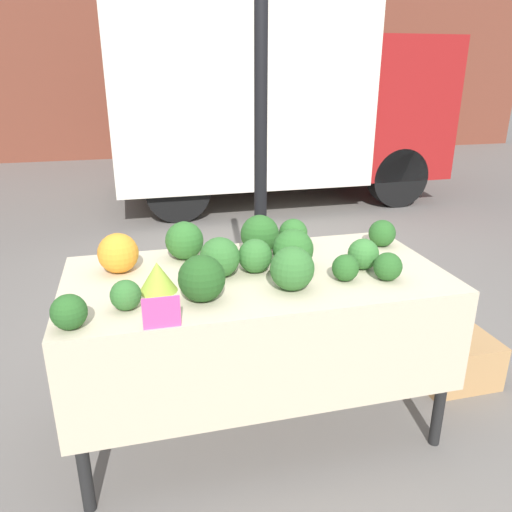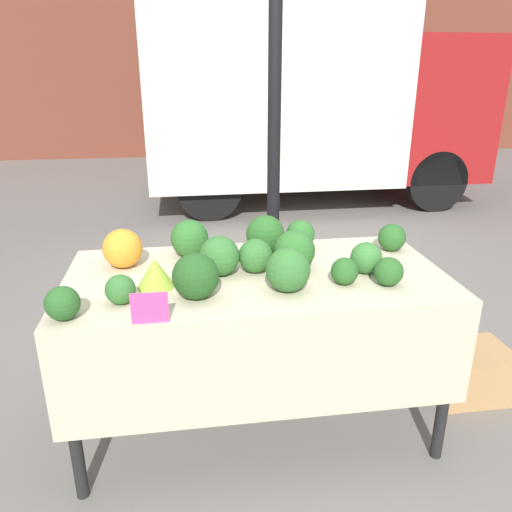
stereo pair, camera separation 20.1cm
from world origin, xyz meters
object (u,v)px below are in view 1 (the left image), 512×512
(parked_truck, at_px, (262,88))
(price_sign, at_px, (161,313))
(orange_cauliflower, at_px, (118,253))
(produce_crate, at_px, (455,360))

(parked_truck, xyz_separation_m, price_sign, (-1.64, -4.89, -0.54))
(price_sign, bearing_deg, orange_cauliflower, 104.55)
(produce_crate, bearing_deg, price_sign, -163.54)
(orange_cauliflower, xyz_separation_m, produce_crate, (1.72, -0.09, -0.75))
(orange_cauliflower, bearing_deg, parked_truck, 67.60)
(produce_crate, bearing_deg, parked_truck, 89.09)
(orange_cauliflower, height_order, produce_crate, orange_cauliflower)
(parked_truck, distance_m, price_sign, 5.19)
(orange_cauliflower, relative_size, produce_crate, 0.43)
(produce_crate, bearing_deg, orange_cauliflower, 176.97)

